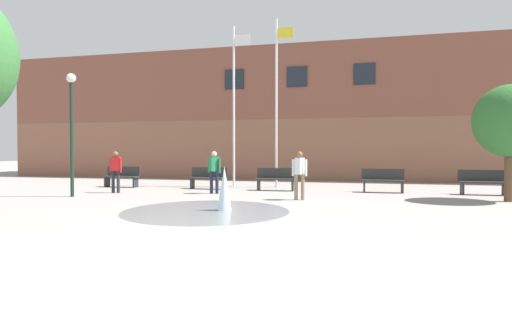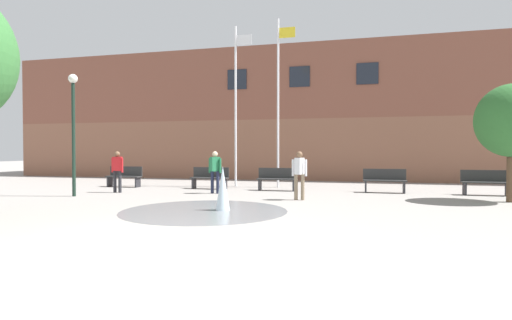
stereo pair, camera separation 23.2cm
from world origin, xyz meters
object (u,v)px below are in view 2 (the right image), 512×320
(park_bench_center, at_px, (277,179))
(lamp_post_left_lane, at_px, (73,118))
(park_bench_far_right, at_px, (485,182))
(flagpole_right, at_px, (279,98))
(teen_by_trashcan, at_px, (117,168))
(street_tree_near_building, at_px, (512,121))
(park_bench_near_trashcan, at_px, (385,180))
(flagpole_left, at_px, (236,101))
(adult_watching, at_px, (215,169))
(park_bench_left_of_flagpoles, at_px, (210,177))
(adult_in_red, at_px, (299,171))
(park_bench_far_left, at_px, (124,176))

(park_bench_center, bearing_deg, lamp_post_left_lane, -150.02)
(park_bench_far_right, relative_size, flagpole_right, 0.22)
(teen_by_trashcan, relative_size, street_tree_near_building, 0.43)
(park_bench_center, relative_size, park_bench_far_right, 1.00)
(park_bench_near_trashcan, bearing_deg, street_tree_near_building, -29.06)
(teen_by_trashcan, xyz_separation_m, flagpole_left, (3.66, 3.69, 2.91))
(adult_watching, bearing_deg, flagpole_right, 9.81)
(teen_by_trashcan, xyz_separation_m, flagpole_right, (5.61, 3.69, 3.00))
(flagpole_left, height_order, flagpole_right, flagpole_right)
(park_bench_far_right, bearing_deg, park_bench_left_of_flagpoles, -179.43)
(park_bench_left_of_flagpoles, bearing_deg, park_bench_near_trashcan, 1.32)
(adult_in_red, bearing_deg, park_bench_left_of_flagpoles, 73.46)
(teen_by_trashcan, bearing_deg, park_bench_left_of_flagpoles, -155.94)
(park_bench_far_left, relative_size, lamp_post_left_lane, 0.37)
(flagpole_left, bearing_deg, street_tree_near_building, -18.03)
(flagpole_right, bearing_deg, teen_by_trashcan, -146.64)
(park_bench_left_of_flagpoles, distance_m, street_tree_near_building, 11.07)
(park_bench_left_of_flagpoles, distance_m, park_bench_center, 2.90)
(park_bench_near_trashcan, xyz_separation_m, lamp_post_left_lane, (-10.73, -3.97, 2.29))
(park_bench_far_left, distance_m, teen_by_trashcan, 2.56)
(flagpole_right, height_order, lamp_post_left_lane, flagpole_right)
(flagpole_left, bearing_deg, park_bench_far_left, -163.28)
(flagpole_left, bearing_deg, flagpole_right, -0.00)
(park_bench_left_of_flagpoles, bearing_deg, street_tree_near_building, -9.86)
(park_bench_left_of_flagpoles, relative_size, park_bench_center, 1.00)
(park_bench_far_right, distance_m, street_tree_near_building, 2.85)
(teen_by_trashcan, xyz_separation_m, lamp_post_left_lane, (-0.75, -1.50, 1.84))
(park_bench_near_trashcan, bearing_deg, flagpole_left, 169.08)
(flagpole_left, distance_m, flagpole_right, 1.95)
(park_bench_far_left, height_order, park_bench_center, same)
(park_bench_left_of_flagpoles, bearing_deg, flagpole_left, 61.57)
(lamp_post_left_lane, height_order, street_tree_near_building, lamp_post_left_lane)
(park_bench_left_of_flagpoles, xyz_separation_m, adult_watching, (0.85, -1.70, 0.45))
(adult_watching, relative_size, teen_by_trashcan, 1.00)
(park_bench_near_trashcan, xyz_separation_m, street_tree_near_building, (3.64, -2.02, 2.06))
(park_bench_near_trashcan, relative_size, adult_watching, 1.01)
(flagpole_right, bearing_deg, park_bench_left_of_flagpoles, -152.86)
(teen_by_trashcan, bearing_deg, park_bench_far_left, -77.85)
(street_tree_near_building, bearing_deg, park_bench_near_trashcan, 150.94)
(adult_in_red, relative_size, lamp_post_left_lane, 0.37)
(park_bench_far_left, xyz_separation_m, flagpole_right, (6.74, 1.44, 3.45))
(park_bench_center, distance_m, flagpole_left, 4.23)
(park_bench_far_left, bearing_deg, lamp_post_left_lane, -84.32)
(flagpole_right, bearing_deg, park_bench_near_trashcan, -15.57)
(adult_watching, relative_size, lamp_post_left_lane, 0.37)
(park_bench_far_left, bearing_deg, adult_in_red, -19.21)
(teen_by_trashcan, relative_size, flagpole_right, 0.22)
(street_tree_near_building, bearing_deg, park_bench_far_right, 94.87)
(park_bench_near_trashcan, xyz_separation_m, flagpole_left, (-6.32, 1.22, 3.36))
(adult_watching, distance_m, flagpole_left, 4.24)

